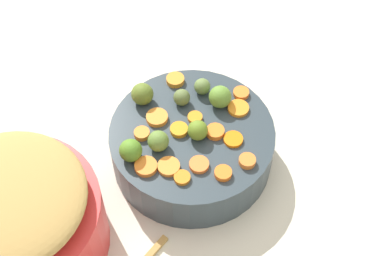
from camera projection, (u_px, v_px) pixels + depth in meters
tabletop at (174, 153)px, 1.07m from camera, size 2.40×2.40×0.02m
serving_bowl_carrots at (192, 145)px, 1.01m from camera, size 0.29×0.29×0.08m
metal_pot at (19, 226)px, 0.90m from camera, size 0.28×0.28×0.12m
stuffing_mound at (4, 199)px, 0.83m from camera, size 0.24×0.24×0.05m
carrot_slice_0 at (238, 108)px, 1.01m from camera, size 0.04×0.04×0.01m
carrot_slice_1 at (175, 80)px, 1.05m from camera, size 0.05×0.05×0.01m
carrot_slice_2 at (199, 165)px, 0.94m from camera, size 0.05×0.05×0.01m
carrot_slice_3 at (169, 167)px, 0.93m from camera, size 0.04×0.04×0.01m
carrot_slice_4 at (247, 161)px, 0.94m from camera, size 0.04×0.04×0.01m
carrot_slice_5 at (195, 117)px, 1.00m from camera, size 0.04×0.04×0.01m
carrot_slice_6 at (157, 117)px, 0.99m from camera, size 0.05×0.05×0.01m
carrot_slice_7 at (241, 93)px, 1.03m from camera, size 0.03×0.03×0.01m
carrot_slice_8 at (233, 139)px, 0.97m from camera, size 0.05×0.05×0.01m
carrot_slice_9 at (223, 173)px, 0.92m from camera, size 0.04×0.04×0.01m
carrot_slice_10 at (180, 129)px, 0.98m from camera, size 0.04×0.04×0.01m
carrot_slice_11 at (182, 178)px, 0.92m from camera, size 0.03×0.03×0.01m
carrot_slice_12 at (142, 134)px, 0.97m from camera, size 0.04×0.04×0.01m
carrot_slice_13 at (146, 166)px, 0.93m from camera, size 0.05×0.05×0.01m
carrot_slice_14 at (215, 132)px, 0.97m from camera, size 0.04×0.04×0.01m
brussels_sprout_0 at (158, 141)px, 0.95m from camera, size 0.04×0.04×0.04m
brussels_sprout_1 at (142, 94)px, 1.01m from camera, size 0.04×0.04×0.04m
brussels_sprout_2 at (198, 130)px, 0.96m from camera, size 0.04×0.04×0.04m
brussels_sprout_3 at (220, 97)px, 1.00m from camera, size 0.04×0.04×0.04m
brussels_sprout_4 at (202, 86)px, 1.02m from camera, size 0.03×0.03×0.03m
brussels_sprout_5 at (182, 97)px, 1.01m from camera, size 0.03×0.03×0.03m
brussels_sprout_6 at (131, 150)px, 0.93m from camera, size 0.04×0.04×0.04m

